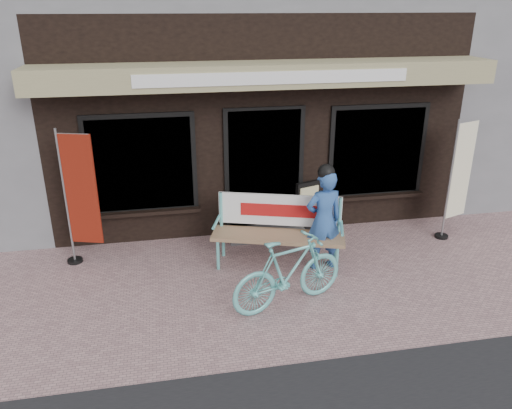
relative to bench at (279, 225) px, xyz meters
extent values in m
plane|color=#A77F80|center=(0.01, -0.84, -0.63)|extent=(70.00, 70.00, 0.00)
cube|color=black|center=(0.01, 4.16, 1.17)|extent=(7.00, 6.00, 3.60)
cube|color=tan|center=(0.01, 0.81, 2.12)|extent=(7.00, 0.80, 0.35)
cube|color=white|center=(0.01, 0.40, 2.12)|extent=(4.00, 0.02, 0.18)
cube|color=black|center=(0.01, 1.14, 0.47)|extent=(1.20, 0.06, 2.10)
cube|color=black|center=(0.01, 1.13, 0.47)|extent=(1.35, 0.04, 2.20)
cube|color=black|center=(-1.99, 1.14, 0.72)|extent=(1.60, 0.06, 1.50)
cube|color=black|center=(2.01, 1.14, 0.72)|extent=(1.60, 0.06, 1.50)
cube|color=black|center=(-1.99, 1.13, 0.72)|extent=(1.75, 0.04, 1.65)
cube|color=black|center=(2.01, 1.13, 0.72)|extent=(1.75, 0.04, 1.65)
cube|color=black|center=(-1.99, 1.08, -0.08)|extent=(1.80, 0.18, 0.06)
cube|color=black|center=(2.01, 1.08, -0.08)|extent=(1.80, 0.18, 0.06)
cube|color=#59595B|center=(0.01, 0.91, -0.55)|extent=(1.30, 0.45, 0.15)
cylinder|color=#62C0BE|center=(-0.94, -0.04, -0.40)|extent=(0.06, 0.06, 0.46)
cylinder|color=#62C0BE|center=(-0.80, 0.38, -0.40)|extent=(0.06, 0.06, 0.46)
cylinder|color=#62C0BE|center=(0.74, -0.58, -0.40)|extent=(0.06, 0.06, 0.46)
cylinder|color=#62C0BE|center=(0.87, -0.16, -0.40)|extent=(0.06, 0.06, 0.46)
cube|color=#9A7554|center=(-0.03, -0.10, -0.13)|extent=(2.04, 1.07, 0.05)
cylinder|color=#62C0BE|center=(-0.82, 0.39, 0.14)|extent=(0.06, 0.06, 0.60)
cylinder|color=#62C0BE|center=(0.89, -0.16, 0.14)|extent=(0.06, 0.06, 0.60)
cube|color=white|center=(0.04, 0.13, 0.20)|extent=(1.79, 0.61, 0.49)
cube|color=#B21414|center=(0.03, 0.11, 0.20)|extent=(1.13, 0.37, 0.20)
cylinder|color=#62C0BE|center=(-0.92, 0.19, 0.05)|extent=(0.19, 0.47, 0.04)
cylinder|color=#62C0BE|center=(0.86, -0.38, 0.05)|extent=(0.19, 0.47, 0.04)
imported|color=#2D559C|center=(0.62, -0.25, 0.14)|extent=(0.59, 0.42, 1.54)
sphere|color=black|center=(0.62, -0.25, 0.88)|extent=(0.27, 0.27, 0.25)
imported|color=#62C0BE|center=(-0.14, -1.17, -0.14)|extent=(1.70, 0.94, 0.98)
cylinder|color=gray|center=(-3.10, 0.60, 0.43)|extent=(0.04, 0.04, 2.11)
cylinder|color=gray|center=(-2.87, 0.53, 1.41)|extent=(0.47, 0.16, 0.02)
cube|color=maroon|center=(-2.85, 0.53, 0.57)|extent=(0.47, 0.17, 1.68)
cylinder|color=black|center=(-3.10, 0.60, -0.60)|extent=(0.29, 0.29, 0.05)
cylinder|color=gray|center=(2.96, 0.34, 0.40)|extent=(0.04, 0.04, 2.05)
cylinder|color=gray|center=(3.18, 0.42, 1.35)|extent=(0.45, 0.18, 0.02)
cube|color=#EFE8C4|center=(3.20, 0.43, 0.54)|extent=(0.45, 0.19, 1.63)
cylinder|color=black|center=(2.96, 0.34, -0.61)|extent=(0.29, 0.29, 0.05)
cube|color=black|center=(0.76, 1.07, -0.18)|extent=(0.45, 0.22, 0.90)
cube|color=beige|center=(0.78, 1.02, -0.08)|extent=(0.37, 0.14, 0.55)
camera|label=1|loc=(-1.62, -6.66, 3.11)|focal=35.00mm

